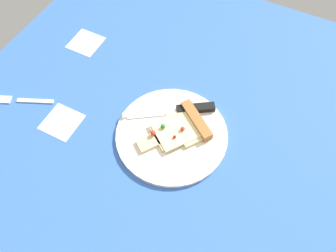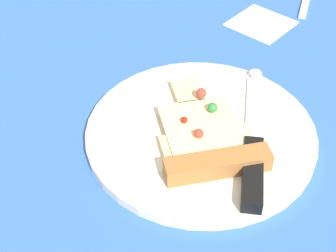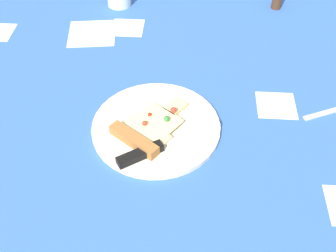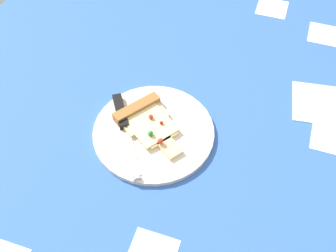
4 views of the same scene
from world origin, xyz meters
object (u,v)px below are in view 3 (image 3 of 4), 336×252
Objects in this scene: plate at (156,127)px; knife at (160,146)px; pizza_slice at (148,129)px; napkin at (92,33)px; fork at (336,109)px.

plate is 1.33× the size of knife.
napkin is (37.96, 19.99, -1.78)cm from pizza_slice.
plate is 6.90cm from knife.
fork is at bearing -78.20° from plate.
plate is at bearing -149.10° from napkin.
pizza_slice reaches higher than plate.
knife is (-4.56, -2.93, -0.19)cm from pizza_slice.
fork is at bearing 49.98° from pizza_slice.
knife reaches higher than fork.
knife is (-6.64, -1.45, 1.19)cm from plate.
plate reaches higher than napkin.
plate is 2.90cm from pizza_slice.
knife is at bearing -21.36° from pizza_slice.
knife is 1.63× the size of napkin.
pizza_slice is (-2.07, 1.48, 1.39)cm from plate.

